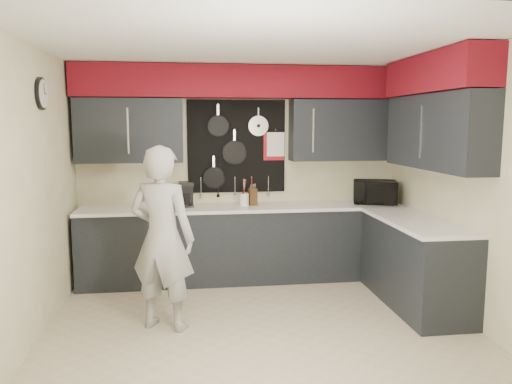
{
  "coord_description": "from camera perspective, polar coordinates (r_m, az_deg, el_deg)",
  "views": [
    {
      "loc": [
        -0.65,
        -4.48,
        1.91
      ],
      "look_at": [
        0.03,
        0.5,
        1.22
      ],
      "focal_mm": 35.0,
      "sensor_mm": 36.0,
      "label": 1
    }
  ],
  "objects": [
    {
      "name": "ground",
      "position": [
        4.91,
        0.5,
        -15.02
      ],
      "size": [
        4.0,
        4.0,
        0.0
      ],
      "primitive_type": "plane",
      "color": "#C1B596",
      "rests_on": "ground"
    },
    {
      "name": "back_wall_assembly",
      "position": [
        6.12,
        -1.57,
        8.78
      ],
      "size": [
        4.0,
        0.36,
        2.6
      ],
      "color": "beige",
      "rests_on": "ground"
    },
    {
      "name": "right_wall_assembly",
      "position": [
        5.36,
        20.27,
        7.72
      ],
      "size": [
        0.36,
        3.5,
        2.6
      ],
      "color": "beige",
      "rests_on": "ground"
    },
    {
      "name": "left_wall_assembly",
      "position": [
        4.73,
        -24.19,
        0.17
      ],
      "size": [
        0.05,
        3.5,
        2.6
      ],
      "color": "beige",
      "rests_on": "ground"
    },
    {
      "name": "base_cabinets",
      "position": [
        5.91,
        3.66,
        -6.4
      ],
      "size": [
        3.95,
        2.2,
        0.92
      ],
      "color": "black",
      "rests_on": "ground"
    },
    {
      "name": "microwave",
      "position": [
        6.36,
        13.42,
        -0.01
      ],
      "size": [
        0.6,
        0.49,
        0.29
      ],
      "primitive_type": "imported",
      "rotation": [
        0.0,
        0.0,
        -0.29
      ],
      "color": "black",
      "rests_on": "base_cabinets"
    },
    {
      "name": "knife_block",
      "position": [
        6.06,
        -0.38,
        -0.57
      ],
      "size": [
        0.11,
        0.11,
        0.21
      ],
      "primitive_type": "cube",
      "rotation": [
        0.0,
        0.0,
        0.2
      ],
      "color": "#332210",
      "rests_on": "base_cabinets"
    },
    {
      "name": "utensil_crock",
      "position": [
        6.05,
        -1.36,
        -0.87
      ],
      "size": [
        0.12,
        0.12,
        0.15
      ],
      "primitive_type": "cylinder",
      "color": "white",
      "rests_on": "base_cabinets"
    },
    {
      "name": "coffee_maker",
      "position": [
        6.02,
        -7.99,
        -0.18
      ],
      "size": [
        0.18,
        0.22,
        0.3
      ],
      "rotation": [
        0.0,
        0.0,
        0.09
      ],
      "color": "black",
      "rests_on": "base_cabinets"
    },
    {
      "name": "person",
      "position": [
        4.69,
        -10.67,
        -5.23
      ],
      "size": [
        0.74,
        0.63,
        1.72
      ],
      "primitive_type": "imported",
      "rotation": [
        0.0,
        0.0,
        2.73
      ],
      "color": "#9A9A98",
      "rests_on": "ground"
    }
  ]
}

